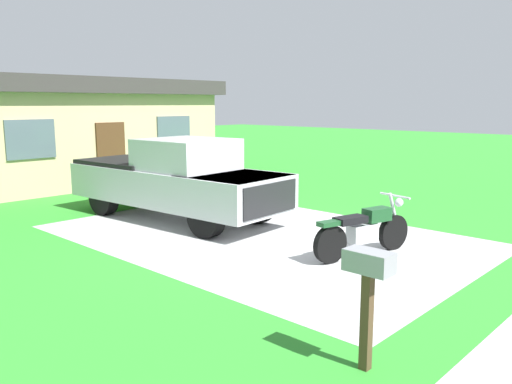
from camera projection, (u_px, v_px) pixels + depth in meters
ground_plane at (261, 236)px, 10.66m from camera, size 80.00×80.00×0.00m
driveway_pad at (261, 236)px, 10.66m from camera, size 5.72×8.51×0.01m
motorcycle at (364, 230)px, 9.21m from camera, size 2.18×0.86×1.09m
pickup_truck at (174, 179)px, 12.15m from camera, size 2.38×5.74×1.90m
mailbox at (368, 278)px, 5.17m from camera, size 0.26×0.48×1.26m
neighbor_house at (71, 130)px, 18.01m from camera, size 9.60×5.60×3.50m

